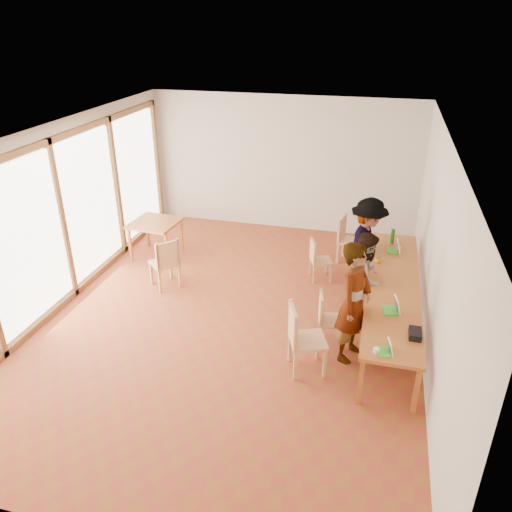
# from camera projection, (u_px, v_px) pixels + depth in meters

# --- Properties ---
(ground) EXTENTS (8.00, 8.00, 0.00)m
(ground) POSITION_uv_depth(u_px,v_px,m) (233.00, 317.00, 8.28)
(ground) COLOR #9A3B25
(ground) RESTS_ON ground
(wall_back) EXTENTS (6.00, 0.10, 3.00)m
(wall_back) POSITION_uv_depth(u_px,v_px,m) (283.00, 164.00, 11.10)
(wall_back) COLOR beige
(wall_back) RESTS_ON ground
(wall_front) EXTENTS (6.00, 0.10, 3.00)m
(wall_front) POSITION_uv_depth(u_px,v_px,m) (90.00, 421.00, 4.14)
(wall_front) COLOR beige
(wall_front) RESTS_ON ground
(wall_right) EXTENTS (0.10, 8.00, 3.00)m
(wall_right) POSITION_uv_depth(u_px,v_px,m) (437.00, 256.00, 6.95)
(wall_right) COLOR beige
(wall_right) RESTS_ON ground
(window_wall) EXTENTS (0.10, 8.00, 3.00)m
(window_wall) POSITION_uv_depth(u_px,v_px,m) (60.00, 216.00, 8.28)
(window_wall) COLOR white
(window_wall) RESTS_ON ground
(ceiling) EXTENTS (6.00, 8.00, 0.04)m
(ceiling) POSITION_uv_depth(u_px,v_px,m) (228.00, 134.00, 6.95)
(ceiling) COLOR white
(ceiling) RESTS_ON wall_back
(communal_table) EXTENTS (0.80, 4.00, 0.75)m
(communal_table) POSITION_uv_depth(u_px,v_px,m) (393.00, 287.00, 7.76)
(communal_table) COLOR #B66528
(communal_table) RESTS_ON ground
(side_table) EXTENTS (0.90, 0.90, 0.75)m
(side_table) POSITION_uv_depth(u_px,v_px,m) (155.00, 225.00, 10.08)
(side_table) COLOR #B66528
(side_table) RESTS_ON ground
(chair_near) EXTENTS (0.62, 0.62, 0.55)m
(chair_near) POSITION_uv_depth(u_px,v_px,m) (300.00, 333.00, 6.79)
(chair_near) COLOR tan
(chair_near) RESTS_ON ground
(chair_mid) EXTENTS (0.46, 0.46, 0.45)m
(chair_mid) POSITION_uv_depth(u_px,v_px,m) (326.00, 314.00, 7.41)
(chair_mid) COLOR tan
(chair_mid) RESTS_ON ground
(chair_far) EXTENTS (0.48, 0.48, 0.43)m
(chair_far) POSITION_uv_depth(u_px,v_px,m) (317.00, 256.00, 9.23)
(chair_far) COLOR tan
(chair_far) RESTS_ON ground
(chair_empty) EXTENTS (0.52, 0.52, 0.50)m
(chair_empty) POSITION_uv_depth(u_px,v_px,m) (346.00, 234.00, 9.91)
(chair_empty) COLOR tan
(chair_empty) RESTS_ON ground
(chair_spare) EXTENTS (0.64, 0.64, 0.52)m
(chair_spare) POSITION_uv_depth(u_px,v_px,m) (166.00, 259.00, 8.90)
(chair_spare) COLOR tan
(chair_spare) RESTS_ON ground
(person_near) EXTENTS (0.63, 0.77, 1.82)m
(person_near) POSITION_uv_depth(u_px,v_px,m) (354.00, 302.00, 6.96)
(person_near) COLOR gray
(person_near) RESTS_ON ground
(person_mid) EXTENTS (0.72, 0.84, 1.53)m
(person_mid) POSITION_uv_depth(u_px,v_px,m) (365.00, 278.00, 7.91)
(person_mid) COLOR gray
(person_mid) RESTS_ON ground
(person_far) EXTENTS (0.89, 1.24, 1.74)m
(person_far) POSITION_uv_depth(u_px,v_px,m) (367.00, 246.00, 8.72)
(person_far) COLOR gray
(person_far) RESTS_ON ground
(laptop_near) EXTENTS (0.22, 0.24, 0.18)m
(laptop_near) POSITION_uv_depth(u_px,v_px,m) (387.00, 350.00, 6.17)
(laptop_near) COLOR green
(laptop_near) RESTS_ON communal_table
(laptop_mid) EXTENTS (0.27, 0.30, 0.22)m
(laptop_mid) POSITION_uv_depth(u_px,v_px,m) (393.00, 308.00, 7.02)
(laptop_mid) COLOR green
(laptop_mid) RESTS_ON communal_table
(laptop_far) EXTENTS (0.24, 0.27, 0.22)m
(laptop_far) POSITION_uv_depth(u_px,v_px,m) (395.00, 248.00, 8.77)
(laptop_far) COLOR green
(laptop_far) RESTS_ON communal_table
(yellow_mug) EXTENTS (0.12, 0.12, 0.09)m
(yellow_mug) POSITION_uv_depth(u_px,v_px,m) (378.00, 260.00, 8.38)
(yellow_mug) COLOR #C29410
(yellow_mug) RESTS_ON communal_table
(green_bottle) EXTENTS (0.07, 0.07, 0.28)m
(green_bottle) POSITION_uv_depth(u_px,v_px,m) (393.00, 236.00, 9.05)
(green_bottle) COLOR #19651A
(green_bottle) RESTS_ON communal_table
(clear_glass) EXTENTS (0.07, 0.07, 0.09)m
(clear_glass) POSITION_uv_depth(u_px,v_px,m) (398.00, 248.00, 8.81)
(clear_glass) COLOR silver
(clear_glass) RESTS_ON communal_table
(condiment_cup) EXTENTS (0.08, 0.08, 0.06)m
(condiment_cup) POSITION_uv_depth(u_px,v_px,m) (376.00, 350.00, 6.19)
(condiment_cup) COLOR white
(condiment_cup) RESTS_ON communal_table
(pink_phone) EXTENTS (0.05, 0.10, 0.01)m
(pink_phone) POSITION_uv_depth(u_px,v_px,m) (376.00, 272.00, 8.11)
(pink_phone) COLOR #BA3662
(pink_phone) RESTS_ON communal_table
(black_pouch) EXTENTS (0.16, 0.26, 0.09)m
(black_pouch) POSITION_uv_depth(u_px,v_px,m) (415.00, 334.00, 6.48)
(black_pouch) COLOR black
(black_pouch) RESTS_ON communal_table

